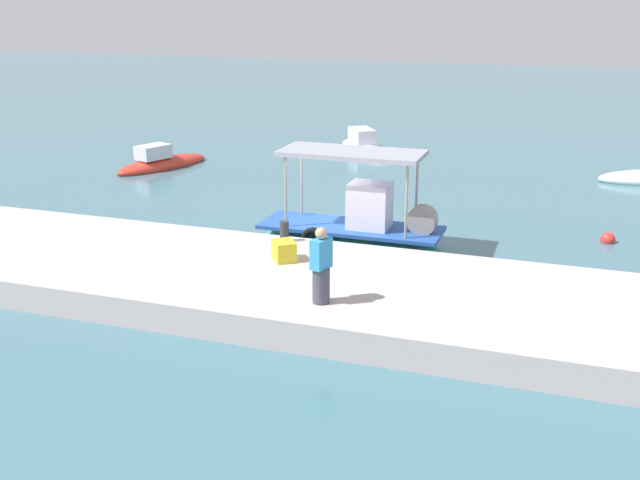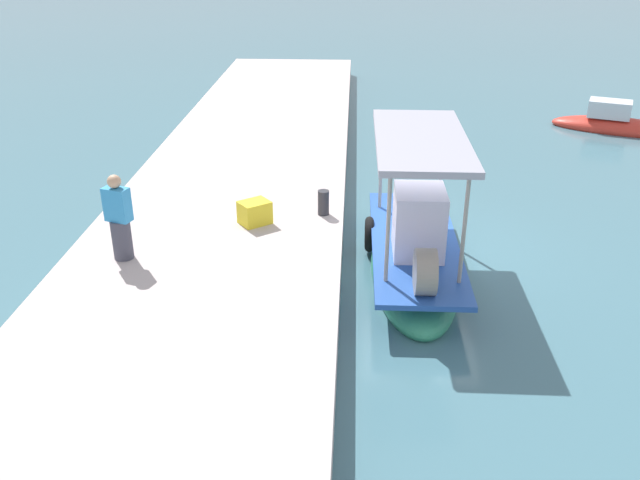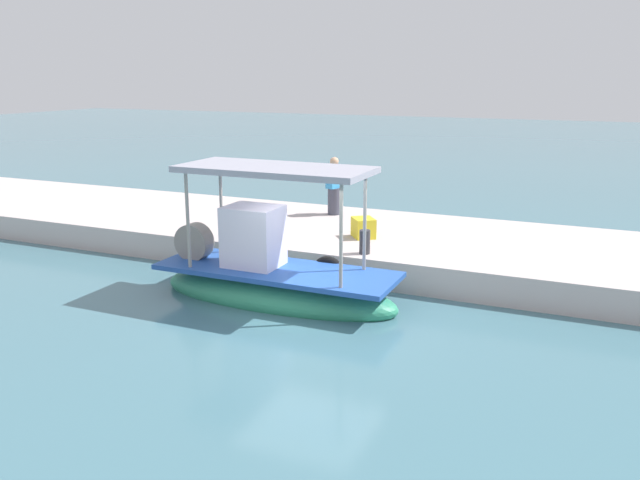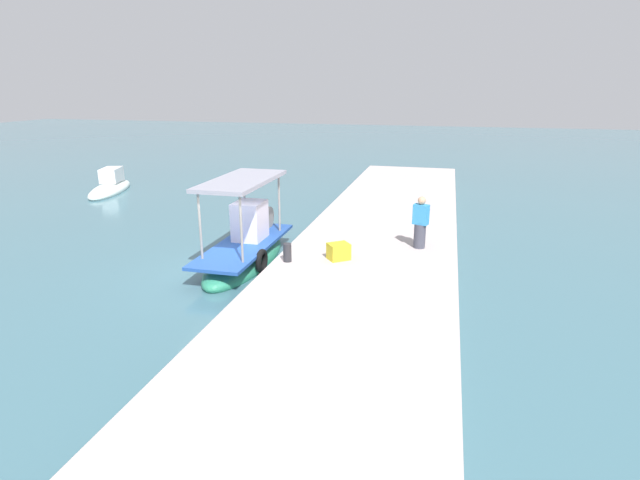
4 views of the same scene
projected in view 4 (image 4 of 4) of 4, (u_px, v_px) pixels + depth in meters
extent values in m
plane|color=#426E7B|center=(224.00, 272.00, 15.37)|extent=(120.00, 120.00, 0.00)
cube|color=#BFB1AE|center=(363.00, 275.00, 14.26)|extent=(36.00, 5.17, 0.66)
ellipsoid|color=#31936C|center=(245.00, 260.00, 16.12)|extent=(5.20, 1.67, 0.93)
cube|color=#2652A8|center=(245.00, 245.00, 15.97)|extent=(5.00, 1.67, 0.10)
cube|color=silver|center=(250.00, 222.00, 16.26)|extent=(1.10, 0.91, 1.34)
cylinder|color=gray|center=(245.00, 202.00, 17.36)|extent=(0.07, 0.07, 2.06)
cylinder|color=gray|center=(279.00, 204.00, 17.07)|extent=(0.07, 0.07, 2.06)
cylinder|color=gray|center=(200.00, 228.00, 14.28)|extent=(0.07, 0.07, 2.06)
cylinder|color=gray|center=(241.00, 231.00, 13.99)|extent=(0.07, 0.07, 2.06)
cube|color=#9C9CAC|center=(242.00, 181.00, 15.35)|extent=(3.83, 1.67, 0.12)
torus|color=black|center=(262.00, 261.00, 15.10)|extent=(0.74, 0.18, 0.74)
cylinder|color=gray|center=(265.00, 218.00, 17.68)|extent=(0.80, 0.35, 0.80)
cylinder|color=#424351|center=(420.00, 236.00, 15.49)|extent=(0.46, 0.46, 0.75)
cube|color=#3594D3|center=(421.00, 214.00, 15.29)|extent=(0.38, 0.51, 0.62)
sphere|color=tan|center=(422.00, 201.00, 15.16)|extent=(0.25, 0.25, 0.25)
cylinder|color=#2D2D33|center=(287.00, 253.00, 14.30)|extent=(0.24, 0.24, 0.53)
cube|color=yellow|center=(339.00, 251.00, 14.48)|extent=(0.73, 0.76, 0.48)
sphere|color=red|center=(241.00, 208.00, 23.08)|extent=(0.42, 0.42, 0.42)
ellipsoid|color=white|center=(110.00, 190.00, 26.97)|extent=(5.04, 2.80, 0.71)
cube|color=silver|center=(111.00, 175.00, 27.21)|extent=(1.64, 1.26, 0.75)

